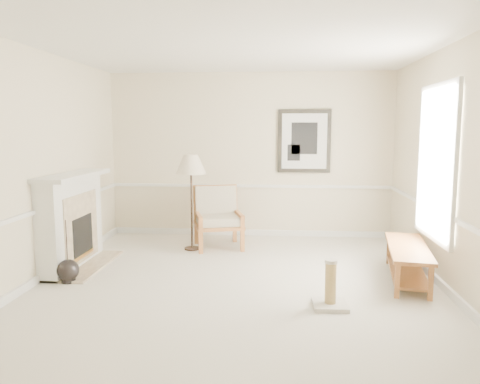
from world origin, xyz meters
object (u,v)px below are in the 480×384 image
object	(u,v)px
floor_lamp	(191,167)
bench	(408,257)
armchair	(217,214)
scratching_post	(330,292)
floor_vase	(68,271)

from	to	relation	value
floor_lamp	bench	xyz separation A→B (m)	(3.01, -1.29, -1.03)
armchair	scratching_post	world-z (taller)	armchair
armchair	bench	xyz separation A→B (m)	(2.63, -1.55, -0.23)
armchair	scratching_post	xyz separation A→B (m)	(1.56, -2.56, -0.36)
floor_lamp	bench	size ratio (longest dim) A/B	0.94
bench	armchair	bearing A→B (deg)	149.53
armchair	floor_lamp	xyz separation A→B (m)	(-0.38, -0.26, 0.79)
armchair	bench	bearing A→B (deg)	-46.32
floor_vase	bench	xyz separation A→B (m)	(4.26, 0.45, 0.15)
floor_vase	armchair	xyz separation A→B (m)	(1.63, 2.00, 0.38)
bench	scratching_post	xyz separation A→B (m)	(-1.08, -1.01, -0.13)
armchair	bench	size ratio (longest dim) A/B	0.61
armchair	floor_vase	bearing A→B (deg)	-145.06
floor_vase	floor_lamp	world-z (taller)	floor_lamp
floor_vase	armchair	bearing A→B (deg)	50.79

